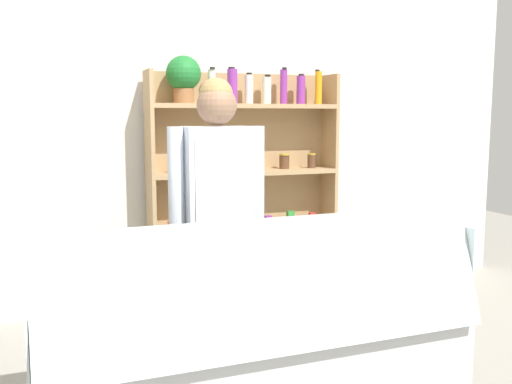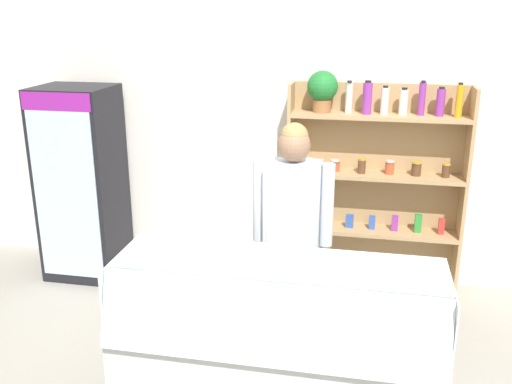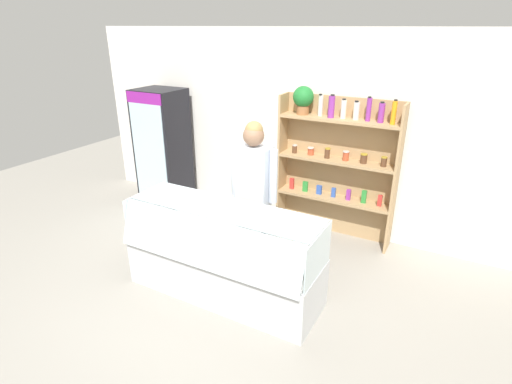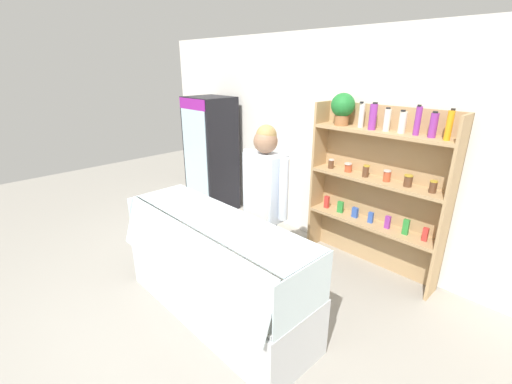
{
  "view_description": "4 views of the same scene",
  "coord_description": "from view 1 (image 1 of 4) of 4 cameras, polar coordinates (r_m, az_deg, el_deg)",
  "views": [
    {
      "loc": [
        -0.84,
        -2.44,
        1.56
      ],
      "look_at": [
        0.35,
        0.66,
        1.11
      ],
      "focal_mm": 40.0,
      "sensor_mm": 36.0,
      "label": 1
    },
    {
      "loc": [
        0.62,
        -3.1,
        2.54
      ],
      "look_at": [
        -0.15,
        0.76,
        1.24
      ],
      "focal_mm": 40.0,
      "sensor_mm": 36.0,
      "label": 2
    },
    {
      "loc": [
        2.16,
        -2.94,
        2.72
      ],
      "look_at": [
        0.2,
        0.65,
        1.0
      ],
      "focal_mm": 28.0,
      "sensor_mm": 36.0,
      "label": 3
    },
    {
      "loc": [
        2.37,
        -1.57,
        2.3
      ],
      "look_at": [
        -0.03,
        0.74,
        1.06
      ],
      "focal_mm": 24.0,
      "sensor_mm": 36.0,
      "label": 4
    }
  ],
  "objects": [
    {
      "name": "back_wall",
      "position": [
        4.65,
        -10.51,
        5.0
      ],
      "size": [
        6.8,
        0.1,
        2.7
      ],
      "primitive_type": "cube",
      "color": "white",
      "rests_on": "ground"
    },
    {
      "name": "deli_display_case",
      "position": [
        2.97,
        -0.02,
        -17.17
      ],
      "size": [
        2.1,
        0.75,
        1.01
      ],
      "color": "silver",
      "rests_on": "ground"
    },
    {
      "name": "shop_clerk",
      "position": [
        3.34,
        -3.84,
        -0.95
      ],
      "size": [
        0.58,
        0.25,
        1.77
      ],
      "color": "#383D51",
      "rests_on": "ground"
    },
    {
      "name": "shelving_unit",
      "position": [
        4.63,
        -1.93,
        2.52
      ],
      "size": [
        1.56,
        0.29,
        2.01
      ],
      "color": "tan",
      "rests_on": "ground"
    }
  ]
}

